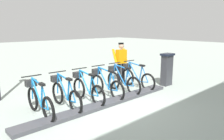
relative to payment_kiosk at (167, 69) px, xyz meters
name	(u,v)px	position (x,y,z in m)	size (l,w,h in m)	color
ground_plane	(105,105)	(-0.05, 3.30, -0.67)	(60.00, 60.00, 0.00)	#9EAAA0
dock_rail_base	(105,104)	(-0.05, 3.30, -0.62)	(0.44, 5.43, 0.10)	#47474C
payment_kiosk	(167,69)	(0.00, 0.00, 0.00)	(0.36, 0.52, 1.28)	#38383D
bike_docked_0	(136,77)	(0.57, 1.18, -0.24)	(1.72, 0.54, 1.02)	black
bike_docked_1	(122,80)	(0.57, 1.95, -0.24)	(1.72, 0.54, 1.02)	black
bike_docked_2	(105,84)	(0.57, 2.72, -0.24)	(1.72, 0.54, 1.02)	black
bike_docked_3	(87,88)	(0.57, 3.50, -0.24)	(1.72, 0.54, 1.02)	black
bike_docked_4	(65,94)	(0.57, 4.27, -0.24)	(1.72, 0.54, 1.02)	black
bike_docked_5	(39,100)	(0.57, 5.04, -0.24)	(1.72, 0.54, 1.02)	black
worker_near_rack	(121,61)	(1.56, 1.00, 0.24)	(0.54, 0.67, 1.66)	white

